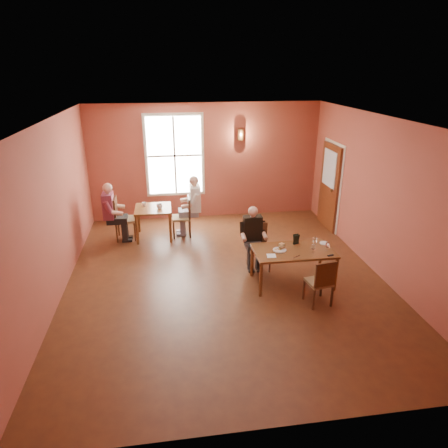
{
  "coord_description": "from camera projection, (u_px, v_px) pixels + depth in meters",
  "views": [
    {
      "loc": [
        -1.02,
        -6.75,
        3.85
      ],
      "look_at": [
        0.0,
        0.2,
        1.05
      ],
      "focal_mm": 32.0,
      "sensor_mm": 36.0,
      "label": 1
    }
  ],
  "objects": [
    {
      "name": "ground",
      "position": [
        225.0,
        278.0,
        7.77
      ],
      "size": [
        6.0,
        7.0,
        0.01
      ],
      "primitive_type": "cube",
      "color": "brown",
      "rests_on": "ground"
    },
    {
      "name": "wall_back",
      "position": [
        206.0,
        162.0,
        10.43
      ],
      "size": [
        6.0,
        0.04,
        3.0
      ],
      "primitive_type": "cube",
      "color": "brown",
      "rests_on": "ground"
    },
    {
      "name": "wall_front",
      "position": [
        278.0,
        317.0,
        3.99
      ],
      "size": [
        6.0,
        0.04,
        3.0
      ],
      "primitive_type": "cube",
      "color": "brown",
      "rests_on": "ground"
    },
    {
      "name": "wall_left",
      "position": [
        52.0,
        213.0,
        6.81
      ],
      "size": [
        0.04,
        7.0,
        3.0
      ],
      "primitive_type": "cube",
      "color": "brown",
      "rests_on": "ground"
    },
    {
      "name": "wall_right",
      "position": [
        381.0,
        198.0,
        7.62
      ],
      "size": [
        0.04,
        7.0,
        3.0
      ],
      "primitive_type": "cube",
      "color": "brown",
      "rests_on": "ground"
    },
    {
      "name": "ceiling",
      "position": [
        226.0,
        120.0,
        6.66
      ],
      "size": [
        6.0,
        7.0,
        0.04
      ],
      "primitive_type": "cube",
      "color": "white",
      "rests_on": "wall_back"
    },
    {
      "name": "window",
      "position": [
        175.0,
        156.0,
        10.2
      ],
      "size": [
        1.36,
        0.1,
        1.96
      ],
      "primitive_type": "cube",
      "color": "white",
      "rests_on": "wall_back"
    },
    {
      "name": "door",
      "position": [
        329.0,
        187.0,
        9.89
      ],
      "size": [
        0.12,
        1.04,
        2.1
      ],
      "primitive_type": "cube",
      "color": "maroon",
      "rests_on": "ground"
    },
    {
      "name": "wall_sconce",
      "position": [
        241.0,
        135.0,
        10.2
      ],
      "size": [
        0.16,
        0.16,
        0.28
      ],
      "primitive_type": "cylinder",
      "color": "brown",
      "rests_on": "wall_back"
    },
    {
      "name": "main_table",
      "position": [
        292.0,
        267.0,
        7.47
      ],
      "size": [
        1.47,
        0.83,
        0.69
      ],
      "primitive_type": null,
      "color": "brown",
      "rests_on": "ground"
    },
    {
      "name": "chair_diner_main",
      "position": [
        259.0,
        248.0,
        7.95
      ],
      "size": [
        0.41,
        0.41,
        0.93
      ],
      "primitive_type": null,
      "rotation": [
        0.0,
        0.0,
        3.14
      ],
      "color": "brown",
      "rests_on": "ground"
    },
    {
      "name": "diner_main",
      "position": [
        259.0,
        242.0,
        7.87
      ],
      "size": [
        0.49,
        0.49,
        1.22
      ],
      "primitive_type": null,
      "rotation": [
        0.0,
        0.0,
        3.14
      ],
      "color": "black",
      "rests_on": "ground"
    },
    {
      "name": "chair_empty",
      "position": [
        319.0,
        281.0,
        6.79
      ],
      "size": [
        0.44,
        0.44,
        0.86
      ],
      "primitive_type": null,
      "rotation": [
        0.0,
        0.0,
        0.16
      ],
      "color": "#4E240F",
      "rests_on": "ground"
    },
    {
      "name": "plate_food",
      "position": [
        280.0,
        250.0,
        7.31
      ],
      "size": [
        0.32,
        0.32,
        0.03
      ],
      "primitive_type": "cylinder",
      "rotation": [
        0.0,
        0.0,
        -0.35
      ],
      "color": "white",
      "rests_on": "main_table"
    },
    {
      "name": "sandwich",
      "position": [
        282.0,
        247.0,
        7.35
      ],
      "size": [
        0.11,
        0.11,
        0.1
      ],
      "primitive_type": "cube",
      "rotation": [
        0.0,
        0.0,
        0.54
      ],
      "color": "tan",
      "rests_on": "main_table"
    },
    {
      "name": "goblet_a",
      "position": [
        315.0,
        242.0,
        7.45
      ],
      "size": [
        0.1,
        0.1,
        0.19
      ],
      "primitive_type": null,
      "rotation": [
        0.0,
        0.0,
        -0.38
      ],
      "color": "white",
      "rests_on": "main_table"
    },
    {
      "name": "goblet_b",
      "position": [
        327.0,
        246.0,
        7.27
      ],
      "size": [
        0.08,
        0.08,
        0.17
      ],
      "primitive_type": null,
      "rotation": [
        0.0,
        0.0,
        0.14
      ],
      "color": "white",
      "rests_on": "main_table"
    },
    {
      "name": "goblet_c",
      "position": [
        313.0,
        248.0,
        7.19
      ],
      "size": [
        0.08,
        0.08,
        0.18
      ],
      "primitive_type": null,
      "rotation": [
        0.0,
        0.0,
        0.17
      ],
      "color": "white",
      "rests_on": "main_table"
    },
    {
      "name": "menu_stand",
      "position": [
        296.0,
        239.0,
        7.55
      ],
      "size": [
        0.13,
        0.09,
        0.2
      ],
      "primitive_type": "cube",
      "rotation": [
        0.0,
        0.0,
        0.29
      ],
      "color": "black",
      "rests_on": "main_table"
    },
    {
      "name": "knife",
      "position": [
        296.0,
        257.0,
        7.07
      ],
      "size": [
        0.17,
        0.11,
        0.0
      ],
      "primitive_type": "cube",
      "rotation": [
        0.0,
        0.0,
        0.54
      ],
      "color": "silver",
      "rests_on": "main_table"
    },
    {
      "name": "napkin",
      "position": [
        271.0,
        256.0,
        7.11
      ],
      "size": [
        0.18,
        0.18,
        0.01
      ],
      "primitive_type": "cube",
      "rotation": [
        0.0,
        0.0,
        -0.13
      ],
      "color": "white",
      "rests_on": "main_table"
    },
    {
      "name": "side_plate",
      "position": [
        324.0,
        243.0,
        7.6
      ],
      "size": [
        0.19,
        0.19,
        0.01
      ],
      "primitive_type": "cylinder",
      "rotation": [
        0.0,
        0.0,
        -0.13
      ],
      "color": "silver",
      "rests_on": "main_table"
    },
    {
      "name": "sunglasses",
      "position": [
        331.0,
        255.0,
        7.12
      ],
      "size": [
        0.12,
        0.07,
        0.01
      ],
      "primitive_type": "cube",
      "rotation": [
        0.0,
        0.0,
        0.29
      ],
      "color": "black",
      "rests_on": "main_table"
    },
    {
      "name": "second_table",
      "position": [
        154.0,
        222.0,
        9.49
      ],
      "size": [
        0.84,
        0.84,
        0.74
      ],
      "primitive_type": null,
      "color": "brown",
      "rests_on": "ground"
    },
    {
      "name": "chair_diner_white",
      "position": [
        181.0,
        217.0,
        9.54
      ],
      "size": [
        0.43,
        0.43,
        0.96
      ],
      "primitive_type": null,
      "rotation": [
        0.0,
        0.0,
        1.57
      ],
      "color": "#442A17",
      "rests_on": "ground"
    },
    {
      "name": "diner_white",
      "position": [
        182.0,
        208.0,
        9.46
      ],
      "size": [
        0.56,
        0.56,
        1.39
      ],
      "primitive_type": null,
      "rotation": [
        0.0,
        0.0,
        1.57
      ],
      "color": "white",
      "rests_on": "ground"
    },
    {
      "name": "chair_diner_maroon",
      "position": [
        126.0,
        218.0,
        9.35
      ],
      "size": [
        0.45,
        0.45,
        1.03
      ],
      "primitive_type": null,
      "rotation": [
        0.0,
        0.0,
        -1.57
      ],
      "color": "#4F2617",
      "rests_on": "ground"
    },
    {
      "name": "diner_maroon",
      "position": [
        124.0,
        212.0,
        9.28
      ],
      "size": [
        0.54,
        0.54,
        1.36
      ],
      "primitive_type": null,
      "rotation": [
        0.0,
        0.0,
        -1.57
      ],
      "color": "#4E1921",
      "rests_on": "ground"
    },
    {
      "name": "cup_a",
      "position": [
        159.0,
        206.0,
        9.3
      ],
      "size": [
        0.16,
        0.16,
        0.11
      ],
      "primitive_type": "imported",
      "rotation": [
        0.0,
        0.0,
        0.22
      ],
      "color": "silver",
      "rests_on": "second_table"
    },
    {
      "name": "cup_b",
      "position": [
        144.0,
        204.0,
        9.45
      ],
      "size": [
        0.11,
        0.11,
        0.1
      ],
      "primitive_type": "imported",
      "rotation": [
        0.0,
        0.0,
        0.02
      ],
      "color": "white",
      "rests_on": "second_table"
    }
  ]
}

